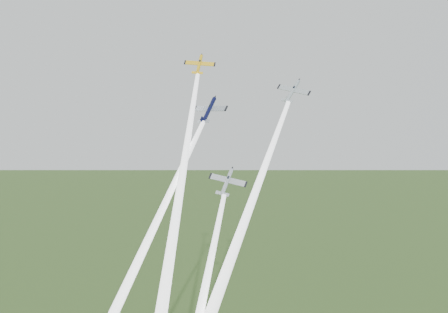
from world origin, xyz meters
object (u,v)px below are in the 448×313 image
Objects in this scene: plane_navy at (209,110)px; plane_silver_right at (293,91)px; plane_silver_low at (227,182)px; plane_yellow at (199,64)px.

plane_silver_right reaches higher than plane_navy.
plane_silver_low is at bearing -115.23° from plane_silver_right.
plane_silver_low is at bearing -60.06° from plane_yellow.
plane_yellow reaches higher than plane_navy.
plane_yellow is 22.59m from plane_silver_right.
plane_yellow is 0.93× the size of plane_silver_right.
plane_silver_right is (21.55, -2.34, -6.34)m from plane_yellow.
plane_yellow is at bearing 128.33° from plane_silver_low.
plane_yellow reaches higher than plane_silver_low.
plane_silver_right is at bearing 48.87° from plane_silver_low.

